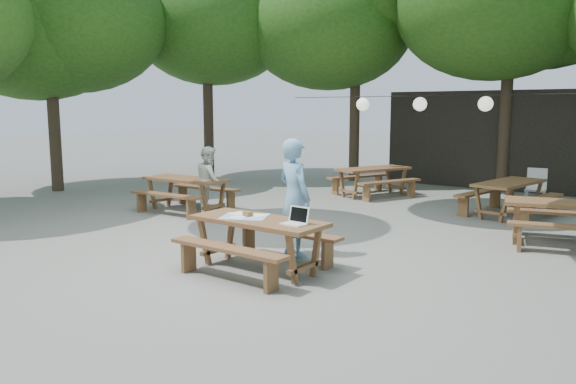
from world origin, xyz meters
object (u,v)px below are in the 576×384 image
(woman, at_px, (294,198))
(plastic_chair, at_px, (535,196))
(picnic_table_nw, at_px, (186,194))
(second_person, at_px, (210,180))
(main_picnic_table, at_px, (259,244))

(woman, xyz_separation_m, plastic_chair, (1.93, 6.96, -0.66))
(picnic_table_nw, height_order, woman, woman)
(picnic_table_nw, xyz_separation_m, second_person, (0.66, 0.08, 0.35))
(woman, distance_m, second_person, 3.96)
(woman, height_order, second_person, woman)
(picnic_table_nw, height_order, second_person, second_person)
(plastic_chair, bearing_deg, second_person, -143.61)
(main_picnic_table, bearing_deg, woman, 95.34)
(picnic_table_nw, height_order, plastic_chair, plastic_chair)
(second_person, xyz_separation_m, plastic_chair, (5.49, 5.24, -0.48))
(woman, distance_m, plastic_chair, 7.25)
(main_picnic_table, bearing_deg, second_person, 143.48)
(main_picnic_table, relative_size, picnic_table_nw, 0.98)
(woman, bearing_deg, plastic_chair, -88.55)
(plastic_chair, bearing_deg, woman, -112.75)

